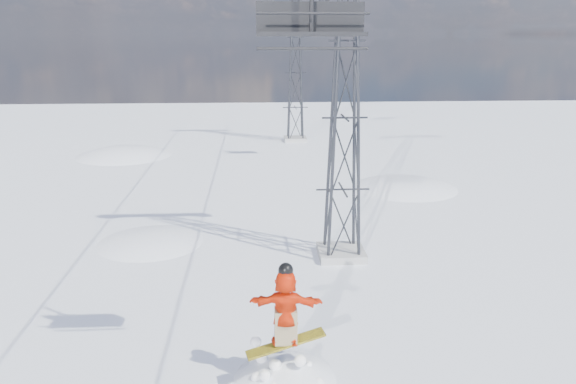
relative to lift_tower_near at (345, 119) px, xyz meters
name	(u,v)px	position (x,y,z in m)	size (l,w,h in m)	color
ground	(357,375)	(-0.80, -8.00, -5.47)	(120.00, 120.00, 0.00)	white
snow_terrain	(224,317)	(-5.57, 13.24, -15.06)	(39.00, 37.00, 22.00)	white
lift_tower_near	(345,119)	(0.00, 0.00, 0.00)	(5.20, 1.80, 11.43)	#999999
lift_tower_far	(295,73)	(0.00, 25.00, 0.00)	(5.20, 1.80, 11.43)	#999999
lift_chair_near	(311,22)	(-2.20, -9.08, 3.24)	(2.16, 0.62, 2.68)	black
lift_chair_mid	(341,28)	(2.20, 16.12, 3.36)	(2.04, 0.59, 2.53)	black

